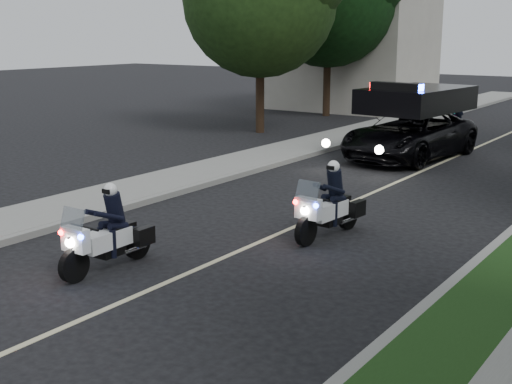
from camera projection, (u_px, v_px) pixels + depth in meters
ground at (176, 279)px, 11.80m from camera, size 120.00×120.00×0.00m
curb_left at (285, 162)px, 22.05m from camera, size 0.20×60.00×0.15m
sidewalk_left at (257, 158)px, 22.66m from camera, size 2.00×60.00×0.16m
building_far at (351, 44)px, 37.34m from camera, size 8.00×6.00×7.00m
lane_marking at (404, 179)px, 19.79m from camera, size 0.12×50.00×0.01m
police_moto_left at (109, 269)px, 12.26m from camera, size 0.67×1.86×1.57m
police_moto_right at (328, 237)px, 14.22m from camera, size 0.82×1.94×1.60m
police_suv at (408, 158)px, 23.03m from camera, size 3.20×5.95×2.78m
bicycle at (456, 130)px, 29.60m from camera, size 0.90×1.97×1.00m
cyclist at (456, 130)px, 29.60m from camera, size 0.61×0.45×1.56m
tree_left_near at (260, 132)px, 28.99m from camera, size 7.05×7.05×10.60m
tree_left_far at (326, 116)px, 34.73m from camera, size 7.42×7.42×11.19m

